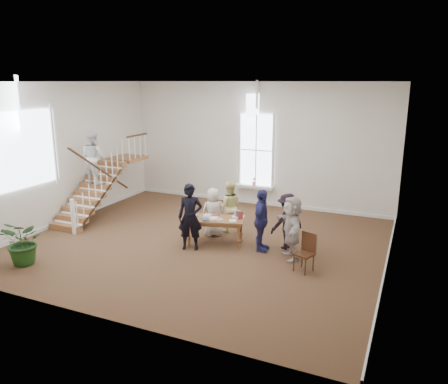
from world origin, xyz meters
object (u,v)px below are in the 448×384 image
at_px(police_officer, 190,217).
at_px(woman_cluster_c, 292,228).
at_px(person_yellow, 229,207).
at_px(elderly_woman, 213,212).
at_px(floor_plant, 24,242).
at_px(woman_cluster_a, 261,220).
at_px(woman_cluster_b, 287,221).
at_px(library_table, 215,221).
at_px(side_chair, 306,250).

distance_m(police_officer, woman_cluster_c, 2.75).
xyz_separation_m(police_officer, person_yellow, (0.40, 1.75, -0.12)).
xyz_separation_m(elderly_woman, floor_plant, (-3.42, -3.87, -0.13)).
height_order(police_officer, woman_cluster_a, police_officer).
bearing_deg(woman_cluster_b, person_yellow, -69.72).
bearing_deg(floor_plant, elderly_woman, 48.54).
bearing_deg(woman_cluster_c, police_officer, -109.45).
bearing_deg(library_table, floor_plant, -154.79).
distance_m(person_yellow, woman_cluster_c, 2.64).
distance_m(police_officer, person_yellow, 1.80).
relative_size(police_officer, person_yellow, 1.16).
bearing_deg(side_chair, person_yellow, 168.08).
bearing_deg(library_table, woman_cluster_b, -2.04).
height_order(elderly_woman, floor_plant, elderly_woman).
relative_size(person_yellow, floor_plant, 1.34).
bearing_deg(elderly_woman, side_chair, 118.93).
bearing_deg(woman_cluster_b, woman_cluster_a, -15.53).
distance_m(police_officer, elderly_woman, 1.27).
relative_size(woman_cluster_b, floor_plant, 1.31).
height_order(elderly_woman, person_yellow, person_yellow).
xyz_separation_m(elderly_woman, woman_cluster_c, (2.61, -0.78, 0.12)).
height_order(library_table, woman_cluster_c, woman_cluster_c).
relative_size(police_officer, woman_cluster_a, 1.07).
distance_m(elderly_woman, floor_plant, 5.17).
distance_m(library_table, floor_plant, 4.99).
bearing_deg(floor_plant, police_officer, 38.31).
relative_size(elderly_woman, person_yellow, 0.91).
bearing_deg(woman_cluster_b, woman_cluster_c, 62.38).
bearing_deg(elderly_woman, woman_cluster_b, 139.12).
xyz_separation_m(library_table, woman_cluster_c, (2.27, -0.17, 0.17)).
bearing_deg(woman_cluster_c, person_yellow, -148.26).
distance_m(woman_cluster_b, side_chair, 1.50).
bearing_deg(police_officer, woman_cluster_b, 4.49).
height_order(woman_cluster_a, woman_cluster_b, woman_cluster_a).
height_order(woman_cluster_c, side_chair, woman_cluster_c).
height_order(floor_plant, side_chair, floor_plant).
bearing_deg(woman_cluster_b, elderly_woman, -55.55).
distance_m(library_table, woman_cluster_c, 2.28).
relative_size(library_table, woman_cluster_c, 1.05).
bearing_deg(person_yellow, woman_cluster_c, 125.73).
relative_size(floor_plant, side_chair, 1.25).
relative_size(person_yellow, woman_cluster_b, 1.02).
distance_m(elderly_woman, woman_cluster_b, 2.32).
xyz_separation_m(police_officer, woman_cluster_c, (2.71, 0.47, -0.08)).
bearing_deg(floor_plant, woman_cluster_c, 27.17).
bearing_deg(library_table, elderly_woman, 103.70).
xyz_separation_m(police_officer, woman_cluster_b, (2.41, 1.12, -0.14)).
distance_m(woman_cluster_c, floor_plant, 6.79).
distance_m(person_yellow, woman_cluster_a, 1.78).
bearing_deg(elderly_woman, woman_cluster_c, 125.70).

